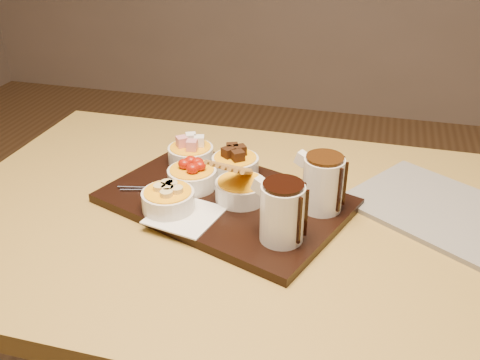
% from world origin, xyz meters
% --- Properties ---
extents(dining_table, '(1.20, 0.80, 0.75)m').
position_xyz_m(dining_table, '(0.00, 0.00, 0.65)').
color(dining_table, '#A5863D').
rests_on(dining_table, ground).
extents(serving_board, '(0.53, 0.44, 0.02)m').
position_xyz_m(serving_board, '(-0.05, 0.02, 0.76)').
color(serving_board, black).
rests_on(serving_board, dining_table).
extents(napkin, '(0.14, 0.14, 0.00)m').
position_xyz_m(napkin, '(-0.10, -0.06, 0.77)').
color(napkin, white).
rests_on(napkin, serving_board).
extents(bowl_marshmallows, '(0.10, 0.10, 0.04)m').
position_xyz_m(bowl_marshmallows, '(-0.16, 0.14, 0.79)').
color(bowl_marshmallows, silver).
rests_on(bowl_marshmallows, serving_board).
extents(bowl_cake, '(0.10, 0.10, 0.04)m').
position_xyz_m(bowl_cake, '(-0.05, 0.12, 0.79)').
color(bowl_cake, silver).
rests_on(bowl_cake, serving_board).
extents(bowl_strawberries, '(0.10, 0.10, 0.04)m').
position_xyz_m(bowl_strawberries, '(-0.12, 0.05, 0.79)').
color(bowl_strawberries, silver).
rests_on(bowl_strawberries, serving_board).
extents(bowl_biscotti, '(0.10, 0.10, 0.04)m').
position_xyz_m(bowl_biscotti, '(-0.01, 0.02, 0.79)').
color(bowl_biscotti, silver).
rests_on(bowl_biscotti, serving_board).
extents(bowl_bananas, '(0.10, 0.10, 0.04)m').
position_xyz_m(bowl_bananas, '(-0.14, -0.05, 0.79)').
color(bowl_bananas, silver).
rests_on(bowl_bananas, serving_board).
extents(pitcher_dark_chocolate, '(0.10, 0.10, 0.10)m').
position_xyz_m(pitcher_dark_chocolate, '(0.09, -0.09, 0.82)').
color(pitcher_dark_chocolate, silver).
rests_on(pitcher_dark_chocolate, serving_board).
extents(pitcher_milk_chocolate, '(0.10, 0.10, 0.10)m').
position_xyz_m(pitcher_milk_chocolate, '(0.14, 0.03, 0.82)').
color(pitcher_milk_chocolate, silver).
rests_on(pitcher_milk_chocolate, serving_board).
extents(fondue_skewers, '(0.08, 0.26, 0.01)m').
position_xyz_m(fondue_skewers, '(-0.14, 0.03, 0.77)').
color(fondue_skewers, silver).
rests_on(fondue_skewers, serving_board).
extents(newspaper, '(0.39, 0.37, 0.01)m').
position_xyz_m(newspaper, '(0.36, 0.11, 0.76)').
color(newspaper, beige).
rests_on(newspaper, dining_table).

